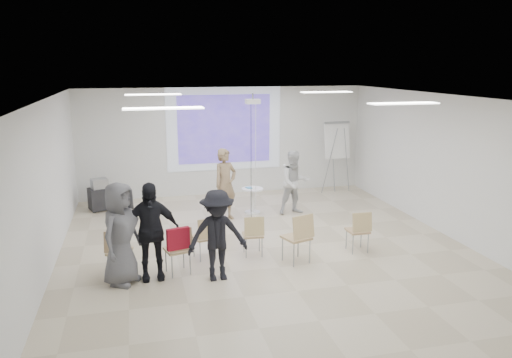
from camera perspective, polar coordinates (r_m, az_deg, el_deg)
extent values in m
cube|color=beige|center=(10.15, 1.09, -8.16)|extent=(8.00, 9.00, 0.10)
cube|color=white|center=(9.48, 1.17, 9.58)|extent=(8.00, 9.00, 0.10)
cube|color=silver|center=(14.07, -3.66, 4.35)|extent=(8.00, 0.10, 3.00)
cube|color=silver|center=(9.52, -23.14, -0.91)|extent=(0.10, 9.00, 3.00)
cube|color=silver|center=(11.42, 21.18, 1.44)|extent=(0.10, 9.00, 3.00)
cube|color=silver|center=(13.96, -3.63, 5.73)|extent=(3.20, 0.01, 2.30)
cube|color=#4C36B9|center=(13.95, -3.62, 5.72)|extent=(2.60, 0.01, 1.90)
cylinder|color=white|center=(12.41, -0.41, -3.82)|extent=(0.47, 0.47, 0.04)
cylinder|color=white|center=(12.33, -0.41, -2.55)|extent=(0.13, 0.13, 0.57)
cylinder|color=white|center=(12.25, -0.41, -1.15)|extent=(0.64, 0.64, 0.04)
cube|color=white|center=(12.24, -0.17, -1.06)|extent=(0.21, 0.19, 0.01)
cube|color=#43A0C9|center=(12.25, -0.82, -1.00)|extent=(0.16, 0.20, 0.01)
imported|color=#957A5B|center=(11.70, -3.53, -0.09)|extent=(0.85, 0.76, 1.94)
imported|color=silver|center=(12.22, 4.45, -0.02)|extent=(0.89, 0.73, 1.74)
cube|color=white|center=(11.90, -2.92, 1.67)|extent=(0.09, 0.13, 0.04)
cube|color=white|center=(12.33, 3.32, 1.56)|extent=(0.05, 0.13, 0.04)
cube|color=tan|center=(9.14, -15.35, -7.97)|extent=(0.48, 0.48, 0.04)
cube|color=tan|center=(8.90, -15.80, -7.00)|extent=(0.40, 0.18, 0.37)
cylinder|color=gray|center=(9.13, -16.52, -9.52)|extent=(0.03, 0.03, 0.41)
cylinder|color=#919599|center=(9.04, -14.61, -9.64)|extent=(0.03, 0.03, 0.41)
cylinder|color=gray|center=(9.41, -15.91, -8.80)|extent=(0.03, 0.03, 0.41)
cylinder|color=gray|center=(9.31, -14.05, -8.90)|extent=(0.03, 0.03, 0.41)
cube|color=tan|center=(8.94, -8.95, -7.98)|extent=(0.50, 0.50, 0.04)
cube|color=tan|center=(8.68, -8.58, -6.90)|extent=(0.42, 0.18, 0.39)
cylinder|color=gray|center=(8.83, -9.57, -9.85)|extent=(0.03, 0.03, 0.43)
cylinder|color=#95979D|center=(8.93, -7.52, -9.51)|extent=(0.03, 0.03, 0.43)
cylinder|color=gray|center=(9.12, -10.25, -9.11)|extent=(0.03, 0.03, 0.43)
cylinder|color=#92969A|center=(9.22, -8.27, -8.79)|extent=(0.03, 0.03, 0.43)
cube|color=tan|center=(9.56, -5.92, -6.64)|extent=(0.48, 0.48, 0.04)
cube|color=tan|center=(9.32, -5.51, -5.64)|extent=(0.40, 0.18, 0.37)
cylinder|color=#97999F|center=(9.44, -6.40, -8.29)|extent=(0.02, 0.02, 0.41)
cylinder|color=gray|center=(9.55, -4.65, -7.98)|extent=(0.02, 0.02, 0.41)
cylinder|color=#92959A|center=(9.71, -7.12, -7.68)|extent=(0.02, 0.02, 0.41)
cylinder|color=gray|center=(9.82, -5.41, -7.39)|extent=(0.02, 0.02, 0.41)
cube|color=tan|center=(9.67, -0.36, -6.39)|extent=(0.41, 0.41, 0.04)
cube|color=tan|center=(9.43, -0.19, -5.46)|extent=(0.38, 0.11, 0.36)
cylinder|color=gray|center=(9.58, -1.13, -7.91)|extent=(0.02, 0.02, 0.40)
cylinder|color=gray|center=(9.62, 0.69, -7.81)|extent=(0.02, 0.02, 0.40)
cylinder|color=#909398|center=(9.86, -1.38, -7.28)|extent=(0.02, 0.02, 0.40)
cylinder|color=gray|center=(9.90, 0.39, -7.18)|extent=(0.02, 0.02, 0.40)
cube|color=tan|center=(9.33, 4.62, -6.69)|extent=(0.56, 0.56, 0.04)
cube|color=tan|center=(9.08, 5.45, -5.48)|extent=(0.45, 0.22, 0.43)
cylinder|color=gray|center=(9.18, 4.35, -8.66)|extent=(0.03, 0.03, 0.47)
cylinder|color=gray|center=(9.38, 6.16, -8.20)|extent=(0.03, 0.03, 0.47)
cylinder|color=#919499|center=(9.46, 3.05, -7.98)|extent=(0.03, 0.03, 0.47)
cylinder|color=gray|center=(9.65, 4.83, -7.55)|extent=(0.03, 0.03, 0.47)
cube|color=tan|center=(10.05, 11.53, -5.81)|extent=(0.40, 0.40, 0.04)
cube|color=tan|center=(9.81, 12.05, -4.86)|extent=(0.39, 0.08, 0.37)
cylinder|color=gray|center=(9.92, 11.01, -7.36)|extent=(0.02, 0.02, 0.41)
cylinder|color=gray|center=(10.05, 12.68, -7.17)|extent=(0.02, 0.02, 0.41)
cylinder|color=gray|center=(10.19, 10.29, -6.76)|extent=(0.02, 0.02, 0.41)
cylinder|color=gray|center=(10.32, 11.92, -6.59)|extent=(0.02, 0.02, 0.41)
cube|color=maroon|center=(8.64, -8.89, -6.76)|extent=(0.40, 0.19, 0.38)
imported|color=black|center=(9.56, -5.95, -6.43)|extent=(0.35, 0.29, 0.02)
imported|color=black|center=(8.64, -12.07, -5.07)|extent=(1.15, 0.71, 1.96)
imported|color=black|center=(8.47, -4.45, -5.77)|extent=(1.19, 0.68, 1.80)
imported|color=slate|center=(8.58, -15.26, -5.38)|extent=(1.05, 1.15, 1.96)
cylinder|color=gray|center=(14.14, 8.40, 2.02)|extent=(0.36, 0.21, 1.87)
cylinder|color=gray|center=(14.36, 10.32, 2.12)|extent=(0.35, 0.24, 1.87)
cylinder|color=gray|center=(14.55, 8.79, 2.32)|extent=(0.04, 0.42, 1.87)
cube|color=silver|center=(14.26, 9.23, 4.47)|extent=(0.75, 0.25, 1.05)
cube|color=gray|center=(14.24, 9.23, 6.39)|extent=(0.76, 0.10, 0.07)
cube|color=black|center=(13.19, -17.35, -2.14)|extent=(0.65, 0.58, 0.54)
cube|color=gray|center=(13.10, -17.46, -0.49)|extent=(0.46, 0.43, 0.24)
cylinder|color=black|center=(13.06, -17.99, -3.57)|extent=(0.08, 0.08, 0.06)
cylinder|color=black|center=(13.17, -16.17, -3.31)|extent=(0.08, 0.08, 0.06)
cylinder|color=black|center=(13.36, -18.35, -3.22)|extent=(0.08, 0.08, 0.06)
cylinder|color=black|center=(13.47, -16.57, -2.97)|extent=(0.08, 0.08, 0.06)
cube|color=white|center=(10.97, -0.37, 8.85)|extent=(0.30, 0.25, 0.10)
cylinder|color=gray|center=(10.97, -0.37, 9.42)|extent=(0.04, 0.04, 0.14)
cylinder|color=black|center=(11.08, -0.57, 1.39)|extent=(0.01, 0.01, 2.77)
cylinder|color=white|center=(11.09, -0.04, 1.40)|extent=(0.01, 0.01, 2.77)
cube|color=white|center=(11.17, -11.67, 9.43)|extent=(1.20, 0.30, 0.02)
cube|color=white|center=(12.02, 8.04, 9.81)|extent=(1.20, 0.30, 0.02)
cube|color=white|center=(7.68, -10.54, 7.95)|extent=(1.20, 0.30, 0.02)
cube|color=white|center=(8.87, 16.50, 8.29)|extent=(1.20, 0.30, 0.02)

